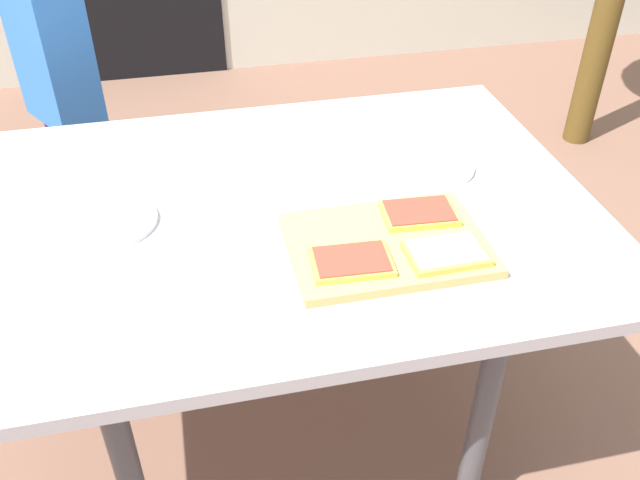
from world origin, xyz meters
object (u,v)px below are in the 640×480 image
(dining_table, at_px, (279,232))
(cutting_board, at_px, (387,244))
(pizza_slice_far_right, at_px, (419,213))
(pizza_slice_near_right, at_px, (446,253))
(child_left, at_px, (59,81))
(pizza_slice_near_left, at_px, (352,261))
(plate_white_right, at_px, (433,166))
(plate_white_left, at_px, (110,222))

(dining_table, distance_m, cutting_board, 0.27)
(cutting_board, relative_size, pizza_slice_far_right, 2.46)
(pizza_slice_near_right, xyz_separation_m, child_left, (-0.77, 1.07, -0.05))
(pizza_slice_near_left, xyz_separation_m, pizza_slice_far_right, (0.17, 0.12, 0.00))
(pizza_slice_near_right, relative_size, plate_white_right, 0.79)
(cutting_board, bearing_deg, pizza_slice_far_right, 37.30)
(cutting_board, xyz_separation_m, plate_white_left, (-0.51, 0.20, -0.00))
(dining_table, bearing_deg, pizza_slice_near_right, -43.67)
(pizza_slice_near_right, height_order, child_left, child_left)
(pizza_slice_near_left, height_order, plate_white_right, pizza_slice_near_left)
(pizza_slice_near_right, xyz_separation_m, plate_white_right, (0.10, 0.33, -0.02))
(pizza_slice_near_left, distance_m, pizza_slice_far_right, 0.21)
(pizza_slice_near_left, bearing_deg, child_left, 119.58)
(plate_white_left, relative_size, plate_white_right, 1.00)
(cutting_board, distance_m, child_left, 1.21)
(plate_white_right, bearing_deg, cutting_board, -125.52)
(dining_table, xyz_separation_m, cutting_board, (0.18, -0.19, 0.08))
(cutting_board, bearing_deg, plate_white_left, 158.98)
(cutting_board, relative_size, child_left, 0.33)
(cutting_board, bearing_deg, child_left, 124.37)
(dining_table, relative_size, plate_white_right, 7.06)
(pizza_slice_near_right, height_order, plate_white_right, pizza_slice_near_right)
(plate_white_right, bearing_deg, plate_white_left, -174.75)
(pizza_slice_near_left, bearing_deg, dining_table, 110.95)
(pizza_slice_near_left, bearing_deg, cutting_board, 33.19)
(plate_white_right, bearing_deg, pizza_slice_near_left, -130.57)
(pizza_slice_far_right, height_order, child_left, child_left)
(pizza_slice_near_left, bearing_deg, plate_white_left, 149.49)
(pizza_slice_near_left, height_order, plate_white_left, pizza_slice_near_left)
(pizza_slice_near_left, relative_size, plate_white_left, 0.81)
(dining_table, distance_m, pizza_slice_far_right, 0.30)
(cutting_board, xyz_separation_m, pizza_slice_far_right, (0.08, 0.06, 0.02))
(pizza_slice_far_right, relative_size, plate_white_left, 0.81)
(pizza_slice_far_right, bearing_deg, pizza_slice_near_right, -87.54)
(pizza_slice_far_right, bearing_deg, plate_white_left, 167.46)
(cutting_board, relative_size, plate_white_left, 2.00)
(dining_table, distance_m, plate_white_left, 0.34)
(dining_table, height_order, cutting_board, cutting_board)
(pizza_slice_near_left, distance_m, plate_white_right, 0.42)
(pizza_slice_far_right, distance_m, plate_white_left, 0.61)
(pizza_slice_far_right, relative_size, child_left, 0.13)
(dining_table, bearing_deg, pizza_slice_near_left, -69.05)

